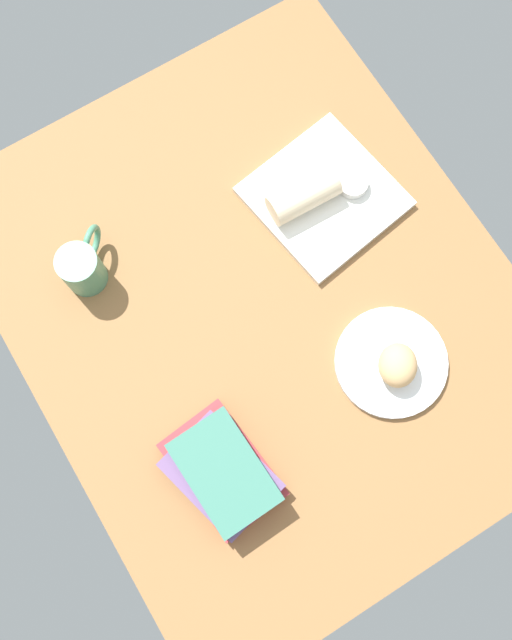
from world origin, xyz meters
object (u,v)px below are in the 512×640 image
coffee_mug (83,267)px  square_plate (324,197)px  breakfast_wrap (303,196)px  sauce_cup (353,184)px  scone_pastry (398,365)px  round_plate (391,362)px  book_stack (223,472)px

coffee_mug → square_plate: bearing=-102.2°
breakfast_wrap → coffee_mug: coffee_mug is taller
square_plate → breakfast_wrap: breakfast_wrap is taller
sauce_cup → breakfast_wrap: size_ratio=0.42×
scone_pastry → coffee_mug: (45.57, 39.43, 0.57)cm
sauce_cup → breakfast_wrap: bearing=77.5°
round_plate → sauce_cup: 35.35cm
breakfast_wrap → sauce_cup: bearing=-100.6°
breakfast_wrap → coffee_mug: (9.19, 42.50, 0.35)cm
sauce_cup → coffee_mug: (11.41, 52.57, 2.27)cm
scone_pastry → square_plate: 36.37cm
round_plate → breakfast_wrap: (35.09, -2.82, 3.93)cm
coffee_mug → breakfast_wrap: bearing=-102.2°
round_plate → breakfast_wrap: breakfast_wrap is taller
square_plate → coffee_mug: (10.18, 46.98, 4.18)cm
scone_pastry → book_stack: (0.36, 36.38, -1.18)cm
scone_pastry → breakfast_wrap: bearing=-4.8°
scone_pastry → breakfast_wrap: breakfast_wrap is taller
book_stack → scone_pastry: bearing=-90.6°
sauce_cup → scone_pastry: bearing=159.0°
square_plate → breakfast_wrap: size_ratio=1.86×
scone_pastry → sauce_cup: (34.16, -13.14, -1.70)cm
scone_pastry → square_plate: (35.40, -7.55, -3.61)cm
breakfast_wrap → round_plate: bearing=177.3°
book_stack → coffee_mug: size_ratio=2.07×
round_plate → scone_pastry: size_ratio=2.57×
square_plate → coffee_mug: size_ratio=2.33×
round_plate → sauce_cup: size_ratio=3.60×
sauce_cup → coffee_mug: bearing=77.7°
round_plate → book_stack: book_stack is taller
breakfast_wrap → book_stack: bearing=134.3°
scone_pastry → coffee_mug: size_ratio=0.75×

